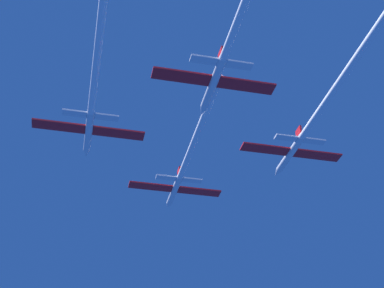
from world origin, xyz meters
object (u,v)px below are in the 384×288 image
object	(u,v)px
jet_lead	(185,164)
jet_slot	(236,24)
jet_left_wing	(93,98)
jet_right_wing	(313,120)

from	to	relation	value
jet_lead	jet_slot	bearing A→B (deg)	-91.31
jet_lead	jet_left_wing	xyz separation A→B (m)	(-15.59, -14.95, -0.50)
jet_slot	jet_left_wing	bearing A→B (deg)	131.32
jet_right_wing	jet_slot	bearing A→B (deg)	-134.95
jet_lead	jet_left_wing	world-z (taller)	jet_lead
jet_lead	jet_right_wing	bearing A→B (deg)	-46.14
jet_lead	jet_right_wing	distance (m)	22.00
jet_slot	jet_right_wing	bearing A→B (deg)	45.05
jet_right_wing	jet_lead	bearing A→B (deg)	133.86
jet_lead	jet_left_wing	distance (m)	21.61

